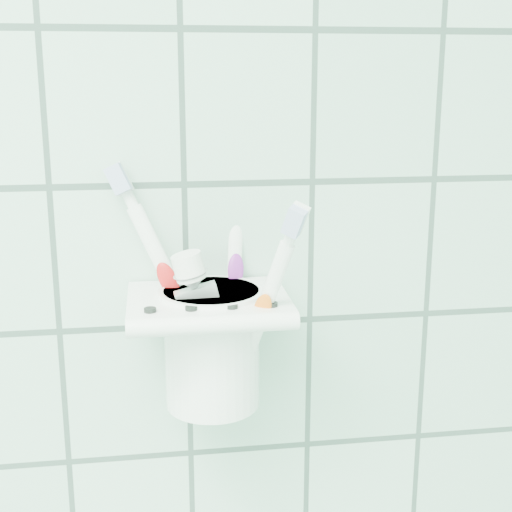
% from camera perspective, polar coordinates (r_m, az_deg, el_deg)
% --- Properties ---
extents(holder_bracket, '(0.12, 0.10, 0.04)m').
position_cam_1_polar(holder_bracket, '(0.55, -3.86, -3.98)').
color(holder_bracket, white).
rests_on(holder_bracket, wall_back).
extents(cup, '(0.08, 0.08, 0.10)m').
position_cam_1_polar(cup, '(0.57, -3.54, -6.94)').
color(cup, white).
rests_on(cup, holder_bracket).
extents(toothbrush_pink, '(0.08, 0.04, 0.20)m').
position_cam_1_polar(toothbrush_pink, '(0.55, -2.57, -1.25)').
color(toothbrush_pink, white).
rests_on(toothbrush_pink, cup).
extents(toothbrush_blue, '(0.03, 0.06, 0.19)m').
position_cam_1_polar(toothbrush_blue, '(0.56, -2.18, -1.64)').
color(toothbrush_blue, white).
rests_on(toothbrush_blue, cup).
extents(toothbrush_orange, '(0.05, 0.07, 0.18)m').
position_cam_1_polar(toothbrush_orange, '(0.56, -1.86, -2.17)').
color(toothbrush_orange, white).
rests_on(toothbrush_orange, cup).
extents(toothpaste_tube, '(0.05, 0.03, 0.13)m').
position_cam_1_polar(toothpaste_tube, '(0.55, -2.58, -4.67)').
color(toothpaste_tube, silver).
rests_on(toothpaste_tube, cup).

